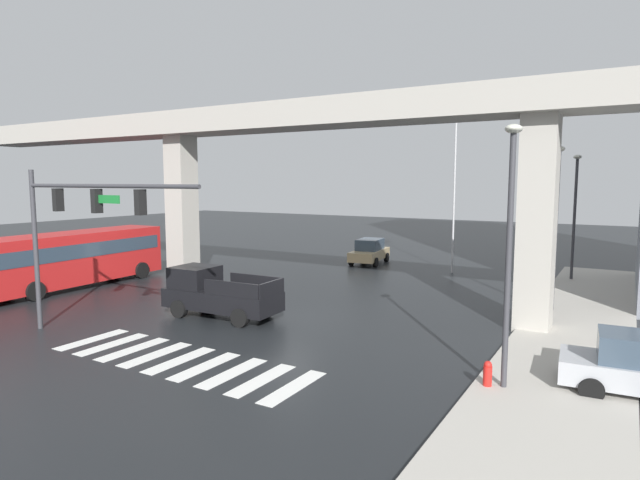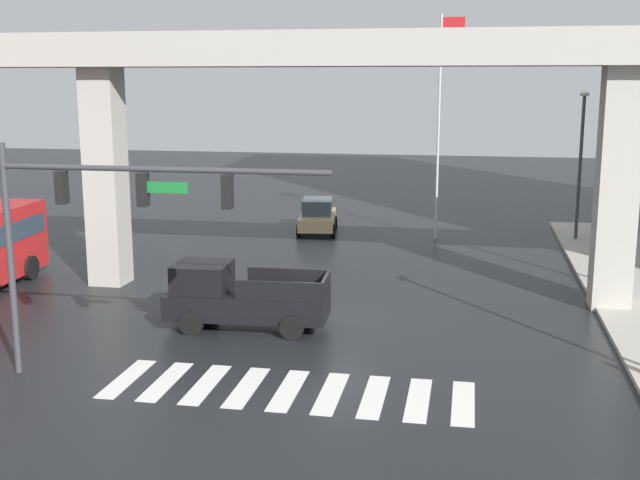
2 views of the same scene
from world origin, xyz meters
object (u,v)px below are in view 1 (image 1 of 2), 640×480
Objects in this scene: street_lamp_near_corner at (510,227)px; pickup_truck at (216,294)px; city_bus at (71,256)px; street_lamp_far_north at (575,202)px; fire_hydrant at (488,376)px; traffic_signal_mast at (77,215)px; sedan_tan at (369,251)px; street_lamp_mid_block at (557,209)px; flagpole at (456,174)px.

pickup_truck is at bearing 169.96° from street_lamp_near_corner.
street_lamp_far_north is at bearing 34.14° from city_bus.
city_bus is at bearing -145.86° from street_lamp_far_north.
pickup_truck is 12.13m from fire_hydrant.
city_bus is 10.88m from traffic_signal_mast.
street_lamp_far_north is (12.90, -0.16, 3.70)m from sedan_tan.
city_bus is 18.98m from sedan_tan.
street_lamp_mid_block is (12.29, 7.86, 3.57)m from pickup_truck.
street_lamp_far_north is (0.00, 8.57, 0.00)m from street_lamp_mid_block.
city_bus is 12.84× the size of fire_hydrant.
fire_hydrant is (13.96, 2.61, -4.13)m from traffic_signal_mast.
sedan_tan is at bearing 124.52° from street_lamp_near_corner.
flagpole reaches higher than traffic_signal_mast.
sedan_tan is at bearing 123.46° from fire_hydrant.
street_lamp_near_corner is (23.23, -2.85, 2.83)m from city_bus.
city_bus is at bearing -137.57° from flagpole.
traffic_signal_mast is 14.62m from street_lamp_near_corner.
sedan_tan is 22.69m from fire_hydrant.
fire_hydrant is at bearing -56.54° from sedan_tan.
flagpole reaches higher than fire_hydrant.
flagpole is at bearing 69.70° from traffic_signal_mast.
flagpole is at bearing 42.43° from city_bus.
street_lamp_far_north is 0.67× the size of flagpole.
pickup_truck reaches higher than fire_hydrant.
city_bus is at bearing -162.82° from street_lamp_mid_block.
street_lamp_near_corner and street_lamp_far_north have the same top height.
fire_hydrant is at bearing -70.89° from flagpole.
street_lamp_far_north reaches higher than city_bus.
city_bus is 1.51× the size of street_lamp_mid_block.
street_lamp_near_corner is 1.00× the size of street_lamp_mid_block.
city_bus is (-10.94, 0.68, 0.73)m from pickup_truck.
street_lamp_near_corner is 0.67× the size of flagpole.
street_lamp_near_corner is 4.15m from fire_hydrant.
street_lamp_far_north is at bearing -0.71° from sedan_tan.
flagpole is at bearing 110.40° from street_lamp_near_corner.
flagpole reaches higher than sedan_tan.
sedan_tan is at bearing 145.93° from street_lamp_mid_block.
street_lamp_far_north is 8.52× the size of fire_hydrant.
fire_hydrant is 20.05m from flagpole.
street_lamp_far_north is (0.00, 18.60, 0.00)m from street_lamp_near_corner.
fire_hydrant is 0.08× the size of flagpole.
street_lamp_mid_block is at bearing 90.00° from street_lamp_near_corner.
pickup_truck is at bearing 67.27° from traffic_signal_mast.
flagpole reaches higher than street_lamp_far_north.
street_lamp_near_corner is (12.90, -18.76, 3.70)m from sedan_tan.
city_bus is 1.51× the size of street_lamp_far_north.
city_bus is 1.51× the size of street_lamp_near_corner.
city_bus is at bearing 172.47° from fire_hydrant.
pickup_truck is 6.11× the size of fire_hydrant.
street_lamp_mid_block reaches higher than traffic_signal_mast.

